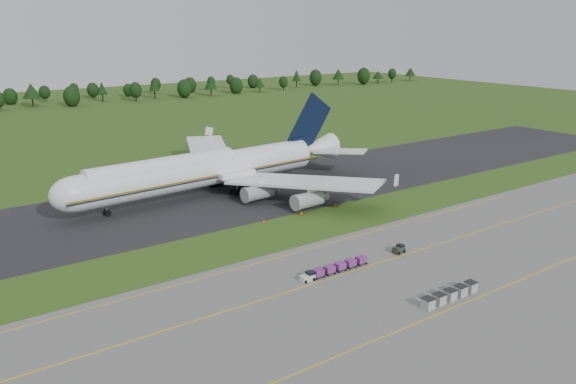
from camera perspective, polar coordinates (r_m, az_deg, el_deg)
ground at (r=111.41m, az=-0.85°, el=-4.21°), size 600.00×600.00×0.00m
apron at (r=87.64m, az=11.89°, el=-10.56°), size 300.00×52.00×0.06m
taxiway at (r=134.31m, az=-7.54°, el=-0.69°), size 300.00×40.00×0.08m
apron_markings at (r=92.01m, az=8.70°, el=-9.00°), size 300.00×30.20×0.01m
tree_line at (r=316.52m, az=-20.47°, el=9.41°), size 527.31×22.66×11.89m
aircraft at (r=136.69m, az=-8.08°, el=2.34°), size 79.42×77.11×22.28m
baggage_train at (r=94.12m, az=4.65°, el=-7.75°), size 13.56×1.44×1.38m
utility_cart at (r=103.64m, az=11.18°, el=-5.78°), size 2.33×1.56×1.21m
uld_row at (r=88.50m, az=16.14°, el=-9.99°), size 11.24×1.64×1.62m
edge_markers at (r=122.02m, az=1.35°, el=-2.21°), size 19.81×0.30×0.60m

